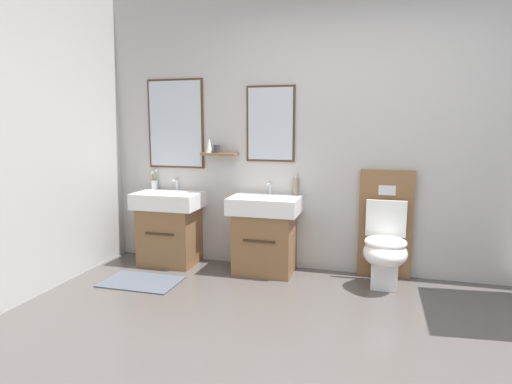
% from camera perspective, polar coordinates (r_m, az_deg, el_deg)
% --- Properties ---
extents(ground_plane, '(6.42, 4.99, 0.10)m').
position_cam_1_polar(ground_plane, '(2.75, 10.46, -23.23)').
color(ground_plane, '#4C4744').
rests_on(ground_plane, ground).
extents(wall_back, '(5.22, 0.27, 2.72)m').
position_cam_1_polar(wall_back, '(4.17, 13.07, 8.02)').
color(wall_back, '#B7B5B2').
rests_on(wall_back, ground).
extents(bath_mat, '(0.68, 0.44, 0.01)m').
position_cam_1_polar(bath_mat, '(4.11, -14.86, -11.35)').
color(bath_mat, '#474C56').
rests_on(bath_mat, ground).
extents(vanity_sink_left, '(0.65, 0.48, 0.73)m').
position_cam_1_polar(vanity_sink_left, '(4.50, -11.26, -4.38)').
color(vanity_sink_left, brown).
rests_on(vanity_sink_left, ground).
extents(tap_on_left_sink, '(0.03, 0.13, 0.11)m').
position_cam_1_polar(tap_on_left_sink, '(4.58, -10.43, 1.16)').
color(tap_on_left_sink, silver).
rests_on(tap_on_left_sink, vanity_sink_left).
extents(vanity_sink_right, '(0.65, 0.48, 0.73)m').
position_cam_1_polar(vanity_sink_right, '(4.16, 1.21, -5.31)').
color(vanity_sink_right, brown).
rests_on(vanity_sink_right, ground).
extents(tap_on_right_sink, '(0.03, 0.13, 0.11)m').
position_cam_1_polar(tap_on_right_sink, '(4.24, 1.82, 0.70)').
color(tap_on_right_sink, silver).
rests_on(tap_on_right_sink, vanity_sink_right).
extents(toilet, '(0.48, 0.63, 1.00)m').
position_cam_1_polar(toilet, '(4.04, 16.62, -6.30)').
color(toilet, brown).
rests_on(toilet, ground).
extents(toothbrush_cup, '(0.07, 0.07, 0.21)m').
position_cam_1_polar(toothbrush_cup, '(4.68, -13.21, 1.07)').
color(toothbrush_cup, silver).
rests_on(toothbrush_cup, vanity_sink_left).
extents(soap_dispenser, '(0.06, 0.06, 0.20)m').
position_cam_1_polar(soap_dispenser, '(4.18, 5.22, 0.75)').
color(soap_dispenser, gray).
rests_on(soap_dispenser, vanity_sink_right).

